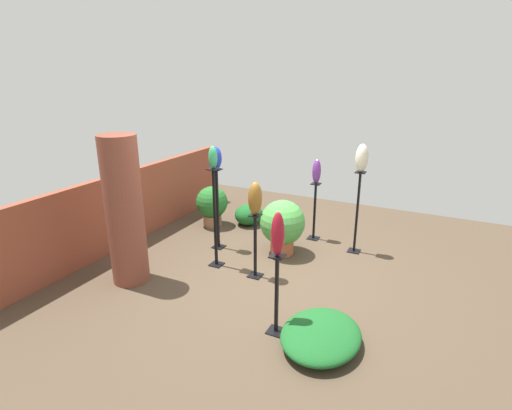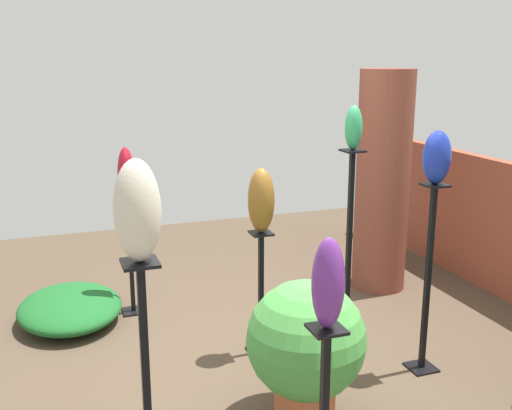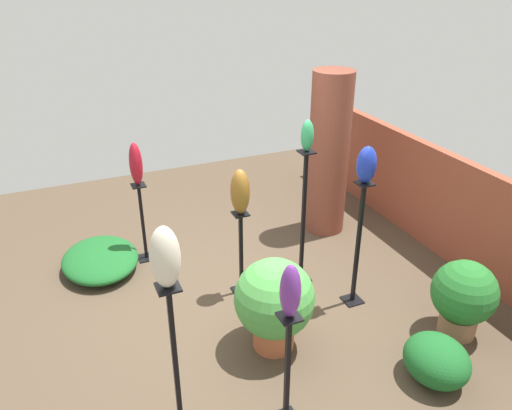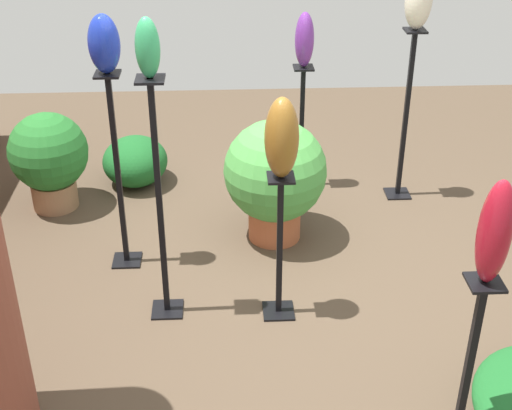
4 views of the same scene
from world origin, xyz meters
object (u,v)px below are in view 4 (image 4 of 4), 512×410
(pedestal_cobalt, at_px, (119,181))
(potted_plant_mid_right, at_px, (49,156))
(pedestal_jade, at_px, (160,213))
(pedestal_ivory, at_px, (405,123))
(art_vase_cobalt, at_px, (104,44))
(art_vase_ruby, at_px, (495,233))
(potted_plant_mid_left, at_px, (275,175))
(pedestal_bronze, at_px, (279,254))
(art_vase_jade, at_px, (148,48))
(pedestal_violet, at_px, (301,134))
(art_vase_violet, at_px, (304,40))
(art_vase_bronze, at_px, (282,138))
(pedestal_ruby, at_px, (467,373))

(pedestal_cobalt, height_order, potted_plant_mid_right, pedestal_cobalt)
(pedestal_jade, xyz_separation_m, pedestal_ivory, (1.49, -1.84, -0.09))
(art_vase_cobalt, xyz_separation_m, potted_plant_mid_right, (0.84, 0.67, -1.15))
(pedestal_cobalt, relative_size, art_vase_ruby, 2.74)
(art_vase_ruby, bearing_deg, potted_plant_mid_left, 21.33)
(pedestal_jade, distance_m, art_vase_ruby, 2.00)
(pedestal_jade, xyz_separation_m, pedestal_bronze, (-0.05, -0.72, -0.29))
(pedestal_jade, bearing_deg, art_vase_ruby, -126.62)
(art_vase_ruby, bearing_deg, art_vase_cobalt, 47.10)
(art_vase_jade, bearing_deg, art_vase_ruby, -126.62)
(pedestal_violet, distance_m, art_vase_jade, 2.36)
(art_vase_cobalt, distance_m, art_vase_ruby, 2.59)
(art_vase_violet, relative_size, potted_plant_mid_left, 0.47)
(art_vase_violet, bearing_deg, pedestal_violet, 0.00)
(pedestal_cobalt, xyz_separation_m, art_vase_ruby, (-1.74, -1.88, 0.61))
(pedestal_violet, bearing_deg, art_vase_jade, 148.66)
(art_vase_violet, height_order, art_vase_cobalt, art_vase_cobalt)
(art_vase_violet, height_order, art_vase_jade, art_vase_jade)
(pedestal_jade, height_order, potted_plant_mid_left, pedestal_jade)
(art_vase_ruby, bearing_deg, art_vase_bronze, 37.07)
(pedestal_ivory, height_order, art_vase_bronze, art_vase_bronze)
(pedestal_ruby, distance_m, art_vase_violet, 3.02)
(pedestal_cobalt, bearing_deg, potted_plant_mid_right, 38.27)
(art_vase_jade, bearing_deg, art_vase_violet, -31.34)
(pedestal_violet, bearing_deg, art_vase_cobalt, 129.28)
(art_vase_cobalt, bearing_deg, art_vase_jade, -151.20)
(pedestal_violet, relative_size, art_vase_violet, 2.44)
(pedestal_cobalt, xyz_separation_m, art_vase_bronze, (-0.64, -1.04, 0.58))
(pedestal_violet, relative_size, potted_plant_mid_left, 1.14)
(pedestal_violet, distance_m, art_vase_bronze, 1.94)
(pedestal_bronze, distance_m, art_vase_jade, 1.49)
(pedestal_ivory, height_order, potted_plant_mid_left, pedestal_ivory)
(art_vase_violet, xyz_separation_m, potted_plant_mid_left, (-0.83, 0.28, -0.75))
(pedestal_violet, xyz_separation_m, pedestal_ivory, (-0.21, -0.81, 0.17))
(art_vase_ruby, bearing_deg, art_vase_jade, 53.38)
(art_vase_bronze, bearing_deg, art_vase_ruby, -142.93)
(art_vase_cobalt, bearing_deg, pedestal_ruby, -132.90)
(pedestal_jade, height_order, potted_plant_mid_right, pedestal_jade)
(pedestal_bronze, distance_m, art_vase_violet, 1.97)
(pedestal_cobalt, bearing_deg, potted_plant_mid_left, -75.11)
(art_vase_jade, xyz_separation_m, art_vase_cobalt, (0.59, 0.32, -0.15))
(pedestal_violet, distance_m, potted_plant_mid_left, 0.87)
(art_vase_jade, bearing_deg, art_vase_cobalt, 28.80)
(art_vase_bronze, height_order, potted_plant_mid_right, art_vase_bronze)
(pedestal_ivory, height_order, potted_plant_mid_right, pedestal_ivory)
(pedestal_ruby, bearing_deg, pedestal_ivory, -6.29)
(art_vase_violet, xyz_separation_m, art_vase_bronze, (-1.76, 0.32, -0.04))
(pedestal_violet, height_order, art_vase_violet, art_vase_violet)
(pedestal_bronze, distance_m, potted_plant_mid_left, 0.93)
(pedestal_bronze, bearing_deg, art_vase_violet, -10.32)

